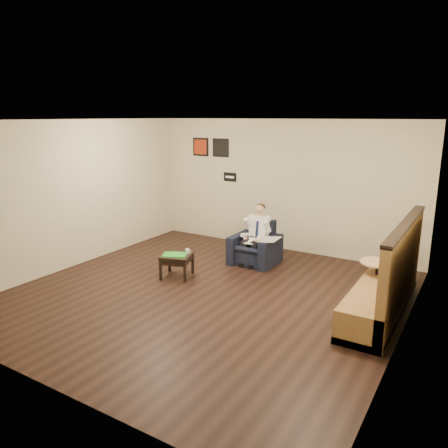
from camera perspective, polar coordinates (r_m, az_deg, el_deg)
The scene contains 19 objects.
ground at distance 7.30m, azimuth -2.37°, elevation -9.14°, with size 6.00×6.00×0.00m, color black.
wall_back at distance 9.47m, azimuth 7.66°, elevation 4.97°, with size 6.00×0.02×2.80m, color beige.
wall_front at distance 4.77m, azimuth -22.97°, elevation -5.07°, with size 6.00×0.02×2.80m, color beige.
wall_left at distance 8.87m, azimuth -18.88°, elevation 3.72°, with size 0.02×6.00×2.80m, color beige.
wall_right at distance 5.82m, azimuth 22.96°, elevation -1.74°, with size 0.02×6.00×2.80m, color beige.
ceiling at distance 6.71m, azimuth -2.61°, elevation 13.42°, with size 6.00×6.00×0.02m, color white.
seating_sign at distance 10.03m, azimuth 0.79°, elevation 6.17°, with size 0.32×0.02×0.20m, color black.
art_print_left at distance 10.39m, azimuth -3.06°, elevation 10.02°, with size 0.42×0.03×0.42m, color #A22C13.
art_print_right at distance 10.09m, azimuth -0.44°, elevation 9.93°, with size 0.42×0.03×0.42m, color black.
armchair at distance 8.66m, azimuth 4.08°, elevation -2.50°, with size 0.85×0.85×0.82m, color black.
seated_man at distance 8.53m, azimuth 3.77°, elevation -1.70°, with size 0.54×0.81×1.13m, color white, non-canonical shape.
lap_papers at distance 8.47m, azimuth 3.49°, elevation -2.22°, with size 0.19×0.27×0.01m, color white.
newspaper at distance 8.40m, azimuth 5.92°, elevation -2.01°, with size 0.36×0.45×0.01m, color silver.
side_table at distance 8.02m, azimuth -6.17°, elevation -5.43°, with size 0.51×0.51×0.42m, color black.
green_folder at distance 7.94m, azimuth -6.44°, elevation -3.99°, with size 0.42×0.30×0.01m, color green.
coffee_mug at distance 7.99m, azimuth -4.81°, elevation -3.55°, with size 0.08×0.08×0.09m, color white.
smartphone at distance 8.07m, azimuth -5.54°, elevation -3.68°, with size 0.13×0.07×0.01m, color black.
banquette at distance 6.88m, azimuth 20.11°, elevation -5.32°, with size 0.64×2.70×1.38m, color olive.
cafe_table at distance 7.28m, azimuth 19.28°, elevation -7.17°, with size 0.54×0.54×0.67m, color tan.
Camera 1 is at (3.73, -5.58, 2.87)m, focal length 35.00 mm.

